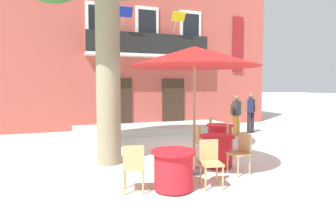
# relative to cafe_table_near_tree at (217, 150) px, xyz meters

# --- Properties ---
(ground_plane) EXTENTS (120.00, 120.00, 0.00)m
(ground_plane) POSITION_rel_cafe_table_near_tree_xyz_m (0.42, 1.93, -0.39)
(ground_plane) COLOR silver
(building_facade) EXTENTS (13.00, 5.09, 7.50)m
(building_facade) POSITION_rel_cafe_table_near_tree_xyz_m (0.18, 8.91, 3.36)
(building_facade) COLOR #B24C42
(building_facade) RESTS_ON ground
(entrance_step_platform) EXTENTS (6.75, 2.45, 0.25)m
(entrance_step_platform) POSITION_rel_cafe_table_near_tree_xyz_m (0.18, 5.70, -0.27)
(entrance_step_platform) COLOR silver
(entrance_step_platform) RESTS_ON ground
(cafe_table_near_tree) EXTENTS (0.86, 0.86, 0.76)m
(cafe_table_near_tree) POSITION_rel_cafe_table_near_tree_xyz_m (0.00, 0.00, 0.00)
(cafe_table_near_tree) COLOR red
(cafe_table_near_tree) RESTS_ON ground
(cafe_chair_near_tree_0) EXTENTS (0.46, 0.46, 0.91)m
(cafe_chair_near_tree_0) POSITION_rel_cafe_table_near_tree_xyz_m (0.20, -0.73, 0.14)
(cafe_chair_near_tree_0) COLOR tan
(cafe_chair_near_tree_0) RESTS_ON ground
(cafe_chair_near_tree_1) EXTENTS (0.41, 0.41, 0.91)m
(cafe_chair_near_tree_1) POSITION_rel_cafe_table_near_tree_xyz_m (-0.10, 0.75, 0.14)
(cafe_chair_near_tree_1) COLOR tan
(cafe_chair_near_tree_1) RESTS_ON ground
(cafe_table_middle) EXTENTS (0.86, 0.86, 0.76)m
(cafe_table_middle) POSITION_rel_cafe_table_near_tree_xyz_m (1.07, 1.73, 0.00)
(cafe_table_middle) COLOR red
(cafe_table_middle) RESTS_ON ground
(cafe_chair_middle_0) EXTENTS (0.51, 0.51, 0.91)m
(cafe_chair_middle_0) POSITION_rel_cafe_table_near_tree_xyz_m (1.24, 2.46, 0.14)
(cafe_chair_middle_0) COLOR tan
(cafe_chair_middle_0) RESTS_ON ground
(cafe_chair_middle_1) EXTENTS (0.54, 0.54, 0.91)m
(cafe_chair_middle_1) POSITION_rel_cafe_table_near_tree_xyz_m (0.80, 1.03, 0.14)
(cafe_chair_middle_1) COLOR tan
(cafe_chair_middle_1) RESTS_ON ground
(cafe_table_front) EXTENTS (0.86, 0.86, 0.76)m
(cafe_table_front) POSITION_rel_cafe_table_near_tree_xyz_m (-1.59, -1.15, 0.00)
(cafe_table_front) COLOR red
(cafe_table_front) RESTS_ON ground
(cafe_chair_front_0) EXTENTS (0.46, 0.46, 0.91)m
(cafe_chair_front_0) POSITION_rel_cafe_table_near_tree_xyz_m (-0.84, -1.20, 0.14)
(cafe_chair_front_0) COLOR tan
(cafe_chair_front_0) RESTS_ON ground
(cafe_chair_front_1) EXTENTS (0.48, 0.48, 0.91)m
(cafe_chair_front_1) POSITION_rel_cafe_table_near_tree_xyz_m (-2.33, -1.05, 0.14)
(cafe_chair_front_1) COLOR tan
(cafe_chair_front_1) RESTS_ON ground
(cafe_umbrella) EXTENTS (2.90, 2.90, 2.85)m
(cafe_umbrella) POSITION_rel_cafe_table_near_tree_xyz_m (-0.77, -0.31, 2.22)
(cafe_umbrella) COLOR #997A56
(cafe_umbrella) RESTS_ON ground
(pedestrian_near_entrance) EXTENTS (0.53, 0.39, 1.66)m
(pedestrian_near_entrance) POSITION_rel_cafe_table_near_tree_xyz_m (3.79, 3.91, 0.55)
(pedestrian_near_entrance) COLOR #232328
(pedestrian_near_entrance) RESTS_ON ground
(pedestrian_mid_plaza) EXTENTS (0.53, 0.35, 1.61)m
(pedestrian_mid_plaza) POSITION_rel_cafe_table_near_tree_xyz_m (2.88, 3.57, 0.51)
(pedestrian_mid_plaza) COLOR gold
(pedestrian_mid_plaza) RESTS_ON ground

